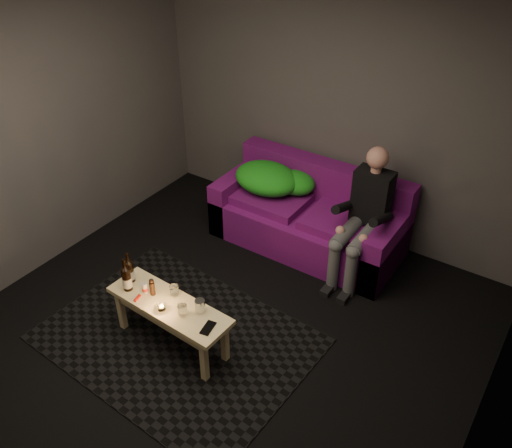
{
  "coord_description": "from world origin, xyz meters",
  "views": [
    {
      "loc": [
        2.04,
        -2.23,
        3.33
      ],
      "look_at": [
        -0.15,
        1.02,
        0.63
      ],
      "focal_mm": 38.0,
      "sensor_mm": 36.0,
      "label": 1
    }
  ],
  "objects_px": {
    "coffee_table": "(170,311)",
    "beer_bottle_b": "(127,278)",
    "sofa": "(310,218)",
    "person": "(364,214)",
    "beer_bottle_a": "(130,271)",
    "steel_cup": "(200,306)"
  },
  "relations": [
    {
      "from": "coffee_table",
      "to": "beer_bottle_a",
      "type": "relative_size",
      "value": 3.91
    },
    {
      "from": "person",
      "to": "coffee_table",
      "type": "bearing_deg",
      "value": -116.51
    },
    {
      "from": "sofa",
      "to": "person",
      "type": "xyz_separation_m",
      "value": [
        0.61,
        -0.15,
        0.36
      ]
    },
    {
      "from": "person",
      "to": "beer_bottle_a",
      "type": "distance_m",
      "value": 2.1
    },
    {
      "from": "beer_bottle_a",
      "to": "steel_cup",
      "type": "bearing_deg",
      "value": 2.76
    },
    {
      "from": "beer_bottle_a",
      "to": "person",
      "type": "bearing_deg",
      "value": 52.26
    },
    {
      "from": "coffee_table",
      "to": "beer_bottle_a",
      "type": "xyz_separation_m",
      "value": [
        -0.44,
        0.04,
        0.18
      ]
    },
    {
      "from": "sofa",
      "to": "coffee_table",
      "type": "bearing_deg",
      "value": -97.15
    },
    {
      "from": "beer_bottle_a",
      "to": "beer_bottle_b",
      "type": "relative_size",
      "value": 0.92
    },
    {
      "from": "beer_bottle_a",
      "to": "steel_cup",
      "type": "distance_m",
      "value": 0.7
    },
    {
      "from": "person",
      "to": "steel_cup",
      "type": "relative_size",
      "value": 11.57
    },
    {
      "from": "beer_bottle_a",
      "to": "beer_bottle_b",
      "type": "bearing_deg",
      "value": -58.22
    },
    {
      "from": "beer_bottle_b",
      "to": "steel_cup",
      "type": "distance_m",
      "value": 0.65
    },
    {
      "from": "beer_bottle_a",
      "to": "beer_bottle_b",
      "type": "xyz_separation_m",
      "value": [
        0.05,
        -0.09,
        0.01
      ]
    },
    {
      "from": "sofa",
      "to": "beer_bottle_a",
      "type": "relative_size",
      "value": 6.76
    },
    {
      "from": "beer_bottle_b",
      "to": "beer_bottle_a",
      "type": "bearing_deg",
      "value": 121.78
    },
    {
      "from": "coffee_table",
      "to": "beer_bottle_a",
      "type": "height_order",
      "value": "beer_bottle_a"
    },
    {
      "from": "coffee_table",
      "to": "beer_bottle_b",
      "type": "bearing_deg",
      "value": -172.56
    },
    {
      "from": "sofa",
      "to": "beer_bottle_b",
      "type": "distance_m",
      "value": 2.01
    },
    {
      "from": "coffee_table",
      "to": "steel_cup",
      "type": "relative_size",
      "value": 10.03
    },
    {
      "from": "sofa",
      "to": "coffee_table",
      "type": "height_order",
      "value": "sofa"
    },
    {
      "from": "sofa",
      "to": "steel_cup",
      "type": "bearing_deg",
      "value": -89.17
    }
  ]
}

